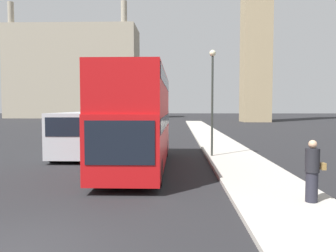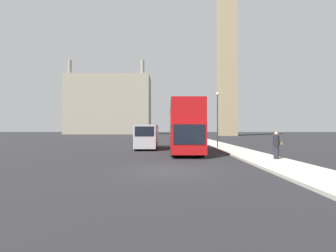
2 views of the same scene
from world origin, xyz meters
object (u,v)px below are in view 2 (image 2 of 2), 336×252
(red_double_decker_bus, at_px, (184,125))
(white_van, at_px, (147,136))
(pedestrian, at_px, (276,145))
(clock_tower, at_px, (226,35))
(street_lamp, at_px, (217,112))

(red_double_decker_bus, xyz_separation_m, white_van, (-3.82, 3.49, -1.12))
(red_double_decker_bus, height_order, pedestrian, red_double_decker_bus)
(clock_tower, bearing_deg, red_double_decker_bus, -108.96)
(clock_tower, distance_m, white_van, 60.62)
(street_lamp, bearing_deg, clock_tower, 74.07)
(street_lamp, bearing_deg, red_double_decker_bus, -141.22)
(clock_tower, height_order, street_lamp, clock_tower)
(white_van, bearing_deg, clock_tower, 65.80)
(red_double_decker_bus, distance_m, pedestrian, 8.48)
(clock_tower, xyz_separation_m, street_lamp, (-13.64, -47.79, -28.58))
(white_van, bearing_deg, red_double_decker_bus, -42.38)
(clock_tower, distance_m, red_double_decker_bus, 61.65)
(clock_tower, relative_size, white_van, 10.44)
(white_van, relative_size, pedestrian, 3.35)
(red_double_decker_bus, bearing_deg, street_lamp, 38.78)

